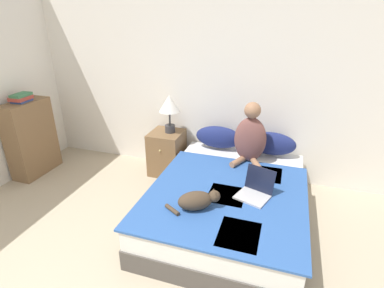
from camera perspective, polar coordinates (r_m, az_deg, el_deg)
The scene contains 11 objects.
wall_back at distance 3.90m, azimuth 3.23°, elevation 12.32°, with size 5.77×0.05×2.55m.
bed at distance 3.24m, azimuth 7.01°, elevation -10.95°, with size 1.52×1.98×0.43m.
pillow_near at distance 3.87m, azimuth 5.05°, elevation 1.32°, with size 0.59×0.21×0.29m.
pillow_far at distance 3.79m, azimuth 14.83°, elevation 0.09°, with size 0.59×0.21×0.29m.
person_sitting at distance 3.50m, azimuth 11.03°, elevation 1.30°, with size 0.37×0.36×0.71m.
cat_tabby at distance 2.70m, azimuth 1.01°, elevation -10.65°, with size 0.47×0.31×0.17m.
laptop_open at distance 2.96m, azimuth 11.91°, elevation -8.69°, with size 0.37×0.37×0.25m.
nightstand at distance 4.09m, azimuth -4.80°, elevation -1.63°, with size 0.42×0.46×0.59m.
table_lamp at distance 3.87m, azimuth -4.34°, elevation 7.21°, with size 0.27×0.27×0.50m.
bookshelf at distance 4.54m, azimuth -28.30°, elevation 0.96°, with size 0.28×0.64×1.01m.
book_stack_top at distance 4.38m, azimuth -29.79°, elevation 7.65°, with size 0.20×0.26×0.11m.
Camera 1 is at (0.98, -0.31, 2.05)m, focal length 28.00 mm.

